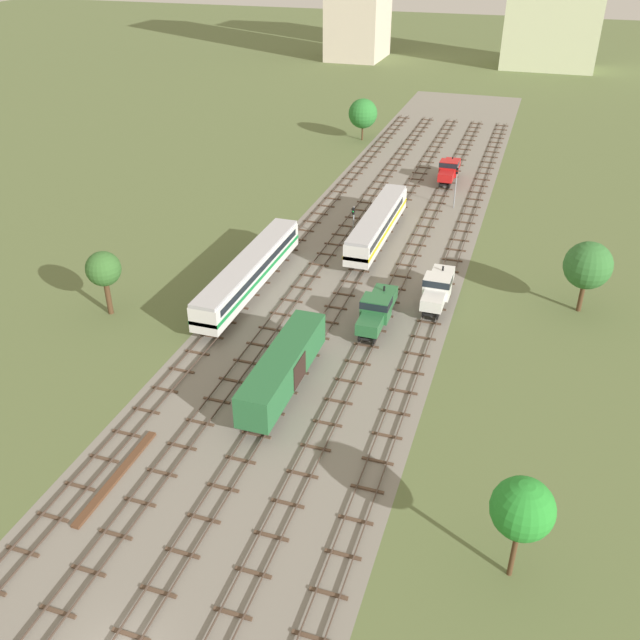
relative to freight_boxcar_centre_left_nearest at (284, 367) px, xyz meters
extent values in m
plane|color=#5B6B3D|center=(-0.01, 30.43, -2.45)|extent=(480.00, 480.00, 0.00)
cube|color=gray|center=(-0.01, 30.43, -2.45)|extent=(23.21, 176.00, 0.01)
cube|color=#47382D|center=(-10.33, 31.43, -2.24)|extent=(0.07, 126.00, 0.15)
cube|color=#47382D|center=(-8.90, 31.43, -2.24)|extent=(0.07, 126.00, 0.15)
cube|color=brown|center=(-9.61, -21.07, -2.38)|extent=(2.40, 0.22, 0.14)
cube|color=brown|center=(-9.61, -18.07, -2.38)|extent=(2.40, 0.22, 0.14)
cube|color=brown|center=(-9.61, -15.07, -2.38)|extent=(2.40, 0.22, 0.14)
cube|color=brown|center=(-9.61, -12.07, -2.38)|extent=(2.40, 0.22, 0.14)
cube|color=brown|center=(-9.61, -9.07, -2.38)|extent=(2.40, 0.22, 0.14)
cube|color=brown|center=(-9.61, -6.07, -2.38)|extent=(2.40, 0.22, 0.14)
cube|color=brown|center=(-9.61, -3.07, -2.38)|extent=(2.40, 0.22, 0.14)
cube|color=brown|center=(-9.61, -0.07, -2.38)|extent=(2.40, 0.22, 0.14)
cube|color=brown|center=(-9.61, 2.93, -2.38)|extent=(2.40, 0.22, 0.14)
cube|color=brown|center=(-9.61, 5.93, -2.38)|extent=(2.40, 0.22, 0.14)
cube|color=brown|center=(-9.61, 8.93, -2.38)|extent=(2.40, 0.22, 0.14)
cube|color=brown|center=(-9.61, 11.93, -2.38)|extent=(2.40, 0.22, 0.14)
cube|color=brown|center=(-9.61, 14.93, -2.38)|extent=(2.40, 0.22, 0.14)
cube|color=brown|center=(-9.61, 17.93, -2.38)|extent=(2.40, 0.22, 0.14)
cube|color=brown|center=(-9.61, 20.93, -2.38)|extent=(2.40, 0.22, 0.14)
cube|color=brown|center=(-9.61, 23.93, -2.38)|extent=(2.40, 0.22, 0.14)
cube|color=brown|center=(-9.61, 26.93, -2.38)|extent=(2.40, 0.22, 0.14)
cube|color=brown|center=(-9.61, 29.93, -2.38)|extent=(2.40, 0.22, 0.14)
cube|color=brown|center=(-9.61, 32.93, -2.38)|extent=(2.40, 0.22, 0.14)
cube|color=brown|center=(-9.61, 35.93, -2.38)|extent=(2.40, 0.22, 0.14)
cube|color=brown|center=(-9.61, 38.93, -2.38)|extent=(2.40, 0.22, 0.14)
cube|color=brown|center=(-9.61, 41.93, -2.38)|extent=(2.40, 0.22, 0.14)
cube|color=brown|center=(-9.61, 44.93, -2.38)|extent=(2.40, 0.22, 0.14)
cube|color=brown|center=(-9.61, 47.93, -2.38)|extent=(2.40, 0.22, 0.14)
cube|color=brown|center=(-9.61, 50.93, -2.38)|extent=(2.40, 0.22, 0.14)
cube|color=brown|center=(-9.61, 53.93, -2.38)|extent=(2.40, 0.22, 0.14)
cube|color=brown|center=(-9.61, 56.93, -2.38)|extent=(2.40, 0.22, 0.14)
cube|color=brown|center=(-9.61, 59.93, -2.38)|extent=(2.40, 0.22, 0.14)
cube|color=brown|center=(-9.61, 62.93, -2.38)|extent=(2.40, 0.22, 0.14)
cube|color=brown|center=(-9.61, 65.93, -2.38)|extent=(2.40, 0.22, 0.14)
cube|color=brown|center=(-9.61, 68.93, -2.38)|extent=(2.40, 0.22, 0.14)
cube|color=brown|center=(-9.61, 71.93, -2.38)|extent=(2.40, 0.22, 0.14)
cube|color=brown|center=(-9.61, 74.93, -2.38)|extent=(2.40, 0.22, 0.14)
cube|color=brown|center=(-9.61, 77.93, -2.38)|extent=(2.40, 0.22, 0.14)
cube|color=brown|center=(-9.61, 80.93, -2.38)|extent=(2.40, 0.22, 0.14)
cube|color=brown|center=(-9.61, 83.93, -2.38)|extent=(2.40, 0.22, 0.14)
cube|color=brown|center=(-9.61, 86.93, -2.38)|extent=(2.40, 0.22, 0.14)
cube|color=brown|center=(-9.61, 89.93, -2.38)|extent=(2.40, 0.22, 0.14)
cube|color=brown|center=(-9.61, 92.93, -2.38)|extent=(2.40, 0.22, 0.14)
cube|color=#47382D|center=(-5.53, 31.43, -2.24)|extent=(0.07, 126.00, 0.15)
cube|color=#47382D|center=(-4.09, 31.43, -2.24)|extent=(0.07, 126.00, 0.15)
cube|color=brown|center=(-4.81, -24.07, -2.38)|extent=(2.40, 0.22, 0.14)
cube|color=brown|center=(-4.81, -21.07, -2.38)|extent=(2.40, 0.22, 0.14)
cube|color=brown|center=(-4.81, -18.07, -2.38)|extent=(2.40, 0.22, 0.14)
cube|color=brown|center=(-4.81, -15.07, -2.38)|extent=(2.40, 0.22, 0.14)
cube|color=brown|center=(-4.81, -12.07, -2.38)|extent=(2.40, 0.22, 0.14)
cube|color=brown|center=(-4.81, -9.07, -2.38)|extent=(2.40, 0.22, 0.14)
cube|color=brown|center=(-4.81, -6.07, -2.38)|extent=(2.40, 0.22, 0.14)
cube|color=brown|center=(-4.81, -3.07, -2.38)|extent=(2.40, 0.22, 0.14)
cube|color=brown|center=(-4.81, -0.07, -2.38)|extent=(2.40, 0.22, 0.14)
cube|color=brown|center=(-4.81, 2.93, -2.38)|extent=(2.40, 0.22, 0.14)
cube|color=brown|center=(-4.81, 5.93, -2.38)|extent=(2.40, 0.22, 0.14)
cube|color=brown|center=(-4.81, 8.93, -2.38)|extent=(2.40, 0.22, 0.14)
cube|color=brown|center=(-4.81, 11.93, -2.38)|extent=(2.40, 0.22, 0.14)
cube|color=brown|center=(-4.81, 14.93, -2.38)|extent=(2.40, 0.22, 0.14)
cube|color=brown|center=(-4.81, 17.93, -2.38)|extent=(2.40, 0.22, 0.14)
cube|color=brown|center=(-4.81, 20.93, -2.38)|extent=(2.40, 0.22, 0.14)
cube|color=brown|center=(-4.81, 23.93, -2.38)|extent=(2.40, 0.22, 0.14)
cube|color=brown|center=(-4.81, 26.93, -2.38)|extent=(2.40, 0.22, 0.14)
cube|color=brown|center=(-4.81, 29.93, -2.38)|extent=(2.40, 0.22, 0.14)
cube|color=brown|center=(-4.81, 32.93, -2.38)|extent=(2.40, 0.22, 0.14)
cube|color=brown|center=(-4.81, 35.93, -2.38)|extent=(2.40, 0.22, 0.14)
cube|color=brown|center=(-4.81, 38.93, -2.38)|extent=(2.40, 0.22, 0.14)
cube|color=brown|center=(-4.81, 41.93, -2.38)|extent=(2.40, 0.22, 0.14)
cube|color=brown|center=(-4.81, 44.93, -2.38)|extent=(2.40, 0.22, 0.14)
cube|color=brown|center=(-4.81, 47.93, -2.38)|extent=(2.40, 0.22, 0.14)
cube|color=brown|center=(-4.81, 50.93, -2.38)|extent=(2.40, 0.22, 0.14)
cube|color=brown|center=(-4.81, 53.93, -2.38)|extent=(2.40, 0.22, 0.14)
cube|color=brown|center=(-4.81, 56.93, -2.38)|extent=(2.40, 0.22, 0.14)
cube|color=brown|center=(-4.81, 59.93, -2.38)|extent=(2.40, 0.22, 0.14)
cube|color=brown|center=(-4.81, 62.93, -2.38)|extent=(2.40, 0.22, 0.14)
cube|color=brown|center=(-4.81, 65.93, -2.38)|extent=(2.40, 0.22, 0.14)
cube|color=brown|center=(-4.81, 68.93, -2.38)|extent=(2.40, 0.22, 0.14)
cube|color=brown|center=(-4.81, 71.93, -2.38)|extent=(2.40, 0.22, 0.14)
cube|color=brown|center=(-4.81, 74.93, -2.38)|extent=(2.40, 0.22, 0.14)
cube|color=brown|center=(-4.81, 77.93, -2.38)|extent=(2.40, 0.22, 0.14)
cube|color=brown|center=(-4.81, 80.93, -2.38)|extent=(2.40, 0.22, 0.14)
cube|color=brown|center=(-4.81, 83.93, -2.38)|extent=(2.40, 0.22, 0.14)
cube|color=brown|center=(-4.81, 86.93, -2.38)|extent=(2.40, 0.22, 0.14)
cube|color=brown|center=(-4.81, 89.93, -2.38)|extent=(2.40, 0.22, 0.14)
cube|color=brown|center=(-4.81, 92.93, -2.38)|extent=(2.40, 0.22, 0.14)
cube|color=#47382D|center=(-0.72, 31.43, -2.24)|extent=(0.07, 126.00, 0.15)
cube|color=#47382D|center=(0.71, 31.43, -2.24)|extent=(0.07, 126.00, 0.15)
cube|color=brown|center=(-0.01, -24.07, -2.38)|extent=(2.40, 0.22, 0.14)
cube|color=brown|center=(-0.01, -21.07, -2.38)|extent=(2.40, 0.22, 0.14)
cube|color=brown|center=(-0.01, -18.07, -2.38)|extent=(2.40, 0.22, 0.14)
cube|color=brown|center=(-0.01, -15.07, -2.38)|extent=(2.40, 0.22, 0.14)
cube|color=brown|center=(-0.01, -12.07, -2.38)|extent=(2.40, 0.22, 0.14)
cube|color=brown|center=(-0.01, -9.07, -2.38)|extent=(2.40, 0.22, 0.14)
cube|color=brown|center=(-0.01, -6.07, -2.38)|extent=(2.40, 0.22, 0.14)
cube|color=brown|center=(-0.01, -3.07, -2.38)|extent=(2.40, 0.22, 0.14)
cube|color=brown|center=(-0.01, -0.07, -2.38)|extent=(2.40, 0.22, 0.14)
cube|color=brown|center=(-0.01, 2.93, -2.38)|extent=(2.40, 0.22, 0.14)
cube|color=brown|center=(-0.01, 5.93, -2.38)|extent=(2.40, 0.22, 0.14)
cube|color=brown|center=(-0.01, 8.93, -2.38)|extent=(2.40, 0.22, 0.14)
cube|color=brown|center=(-0.01, 11.93, -2.38)|extent=(2.40, 0.22, 0.14)
cube|color=brown|center=(-0.01, 14.93, -2.38)|extent=(2.40, 0.22, 0.14)
cube|color=brown|center=(-0.01, 17.93, -2.38)|extent=(2.40, 0.22, 0.14)
cube|color=brown|center=(-0.01, 20.93, -2.38)|extent=(2.40, 0.22, 0.14)
cube|color=brown|center=(-0.01, 23.93, -2.38)|extent=(2.40, 0.22, 0.14)
cube|color=brown|center=(-0.01, 26.93, -2.38)|extent=(2.40, 0.22, 0.14)
cube|color=brown|center=(-0.01, 29.93, -2.38)|extent=(2.40, 0.22, 0.14)
cube|color=brown|center=(-0.01, 32.93, -2.38)|extent=(2.40, 0.22, 0.14)
cube|color=brown|center=(-0.01, 35.93, -2.38)|extent=(2.40, 0.22, 0.14)
cube|color=brown|center=(-0.01, 38.93, -2.38)|extent=(2.40, 0.22, 0.14)
cube|color=brown|center=(-0.01, 41.93, -2.38)|extent=(2.40, 0.22, 0.14)
cube|color=brown|center=(-0.01, 44.93, -2.38)|extent=(2.40, 0.22, 0.14)
cube|color=brown|center=(-0.01, 47.93, -2.38)|extent=(2.40, 0.22, 0.14)
cube|color=brown|center=(-0.01, 50.93, -2.38)|extent=(2.40, 0.22, 0.14)
cube|color=brown|center=(-0.01, 53.93, -2.38)|extent=(2.40, 0.22, 0.14)
cube|color=brown|center=(-0.01, 56.93, -2.38)|extent=(2.40, 0.22, 0.14)
cube|color=brown|center=(-0.01, 59.93, -2.38)|extent=(2.40, 0.22, 0.14)
cube|color=brown|center=(-0.01, 62.93, -2.38)|extent=(2.40, 0.22, 0.14)
cube|color=brown|center=(-0.01, 65.93, -2.38)|extent=(2.40, 0.22, 0.14)
cube|color=brown|center=(-0.01, 68.93, -2.38)|extent=(2.40, 0.22, 0.14)
cube|color=brown|center=(-0.01, 71.93, -2.38)|extent=(2.40, 0.22, 0.14)
cube|color=brown|center=(-0.01, 74.93, -2.38)|extent=(2.40, 0.22, 0.14)
cube|color=brown|center=(-0.01, 77.93, -2.38)|extent=(2.40, 0.22, 0.14)
cube|color=brown|center=(-0.01, 80.93, -2.38)|extent=(2.40, 0.22, 0.14)
cube|color=brown|center=(-0.01, 83.93, -2.38)|extent=(2.40, 0.22, 0.14)
cube|color=brown|center=(-0.01, 86.93, -2.38)|extent=(2.40, 0.22, 0.14)
cube|color=brown|center=(-0.01, 89.93, -2.38)|extent=(2.40, 0.22, 0.14)
cube|color=brown|center=(-0.01, 92.93, -2.38)|extent=(2.40, 0.22, 0.14)
cube|color=#47382D|center=(4.08, 31.43, -2.24)|extent=(0.07, 126.00, 0.15)
cube|color=#47382D|center=(5.51, 31.43, -2.24)|extent=(0.07, 126.00, 0.15)
cube|color=brown|center=(4.80, -21.07, -2.38)|extent=(2.40, 0.22, 0.14)
cube|color=brown|center=(4.80, -18.07, -2.38)|extent=(2.40, 0.22, 0.14)
cube|color=brown|center=(4.80, -15.07, -2.38)|extent=(2.40, 0.22, 0.14)
cube|color=brown|center=(4.80, -12.07, -2.38)|extent=(2.40, 0.22, 0.14)
cube|color=brown|center=(4.80, -9.07, -2.38)|extent=(2.40, 0.22, 0.14)
cube|color=brown|center=(4.80, -6.07, -2.38)|extent=(2.40, 0.22, 0.14)
cube|color=brown|center=(4.80, -3.07, -2.38)|extent=(2.40, 0.22, 0.14)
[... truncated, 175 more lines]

